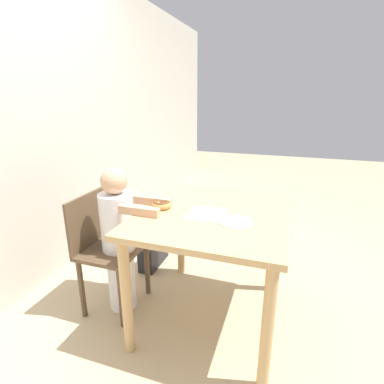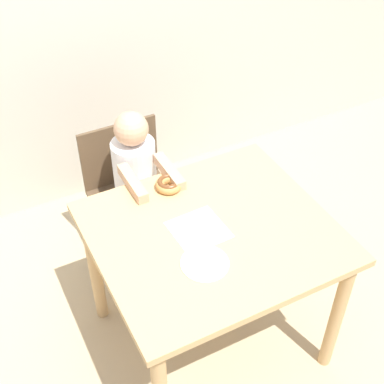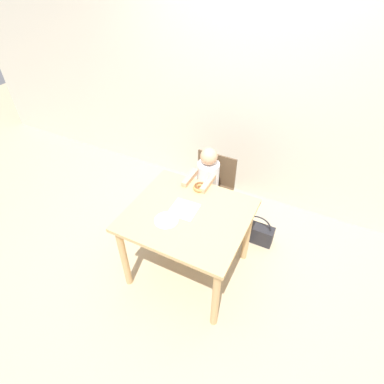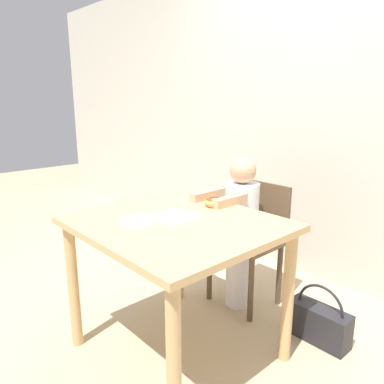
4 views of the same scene
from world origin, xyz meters
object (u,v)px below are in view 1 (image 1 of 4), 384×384
at_px(child_figure, 120,240).
at_px(handbag, 154,252).
at_px(donut, 161,204).
at_px(chair, 107,247).

relative_size(child_figure, handbag, 2.86).
distance_m(donut, handbag, 0.91).
bearing_deg(child_figure, chair, 90.00).
xyz_separation_m(child_figure, handbag, (0.57, 0.04, -0.40)).
bearing_deg(chair, donut, -82.68).
xyz_separation_m(chair, handbag, (0.57, -0.07, -0.33)).
bearing_deg(donut, child_figure, 99.96).
relative_size(chair, child_figure, 0.81).
height_order(child_figure, handbag, child_figure).
bearing_deg(child_figure, handbag, 4.09).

